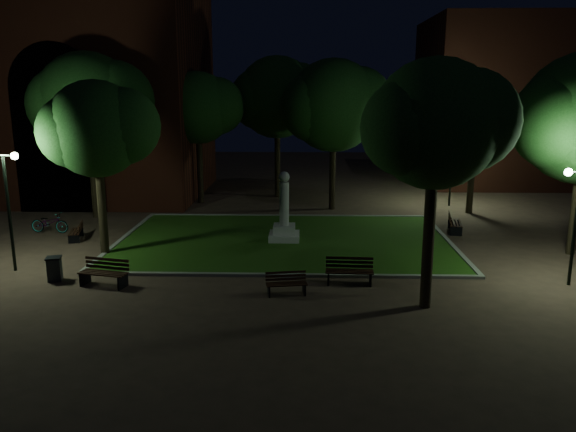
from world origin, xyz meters
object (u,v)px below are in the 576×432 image
object	(u,v)px
monument	(284,221)
bench_near_right	(349,272)
bench_left_side	(77,232)
bench_right_side	(454,223)
bench_west_near	(104,273)
bench_near_left	(286,284)
trash_bin	(54,269)
bicycle	(50,223)

from	to	relation	value
monument	bench_near_right	distance (m)	6.34
bench_left_side	bench_right_side	bearing A→B (deg)	82.24
bench_right_side	bench_west_near	bearing A→B (deg)	129.82
bench_west_near	bench_right_side	bearing A→B (deg)	43.08
bench_near_left	bench_left_side	size ratio (longest dim) A/B	0.95
bench_west_near	trash_bin	size ratio (longest dim) A/B	2.07
bench_west_near	bicycle	size ratio (longest dim) A/B	0.97
bench_west_near	bench_left_side	distance (m)	7.13
bench_west_near	trash_bin	xyz separation A→B (m)	(-2.04, 0.49, 0.00)
bench_near_left	bench_near_right	size ratio (longest dim) A/B	0.84
bench_near_left	bench_left_side	distance (m)	12.22
bench_left_side	bicycle	distance (m)	2.26
bench_near_right	bench_left_side	xyz separation A→B (m)	(-12.35, 5.73, -0.07)
bench_near_right	bench_right_side	bearing A→B (deg)	56.29
bench_west_near	bench_right_side	distance (m)	16.75
bench_left_side	bench_near_right	bearing A→B (deg)	51.05
bench_right_side	monument	bearing A→B (deg)	113.70
bench_right_side	bench_left_side	bearing A→B (deg)	106.77
bench_near_left	bicycle	bearing A→B (deg)	136.15
bench_near_left	bench_left_side	world-z (taller)	bench_left_side
bench_west_near	bicycle	distance (m)	9.20
monument	bench_west_near	world-z (taller)	monument
bench_right_side	bicycle	xyz separation A→B (m)	(-19.97, -0.74, 0.07)
monument	bench_near_left	size ratio (longest dim) A/B	2.17
bench_near_left	bench_near_right	world-z (taller)	bench_near_right
bench_near_right	bench_right_side	world-z (taller)	bench_near_right
bench_west_near	bench_left_side	world-z (taller)	bench_west_near
bench_west_near	bicycle	world-z (taller)	bicycle
trash_bin	bench_left_side	bearing A→B (deg)	104.36
monument	bench_near_left	xyz separation A→B (m)	(0.33, -6.93, -0.59)
bench_left_side	trash_bin	size ratio (longest dim) A/B	1.71
monument	bench_west_near	size ratio (longest dim) A/B	1.72
bench_near_left	bench_left_side	bearing A→B (deg)	136.11
monument	trash_bin	size ratio (longest dim) A/B	3.55
bench_left_side	trash_bin	bearing A→B (deg)	0.29
monument	bench_right_side	size ratio (longest dim) A/B	1.81
bench_west_near	trash_bin	distance (m)	2.10
monument	bench_near_right	world-z (taller)	monument
monument	bench_west_near	xyz separation A→B (m)	(-6.26, -6.25, -0.50)
bench_west_near	bench_near_right	bearing A→B (deg)	16.86
bench_near_left	bench_right_side	world-z (taller)	bench_right_side
bench_right_side	bicycle	bearing A→B (deg)	102.58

